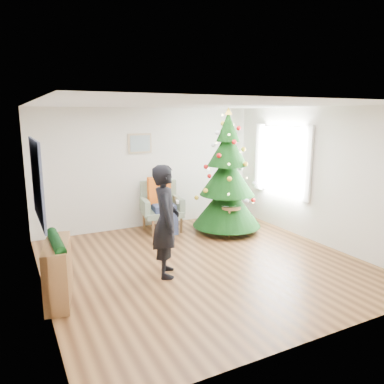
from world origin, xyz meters
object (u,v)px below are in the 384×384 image
christmas_tree (227,177)px  standing_man (166,221)px  stool (231,221)px  armchair (161,213)px  console (58,271)px

christmas_tree → standing_man: 2.51m
christmas_tree → standing_man: (-2.02, -1.46, -0.31)m
stool → armchair: (-1.13, 0.98, 0.08)m
armchair → console: bearing=-128.2°
armchair → console: size_ratio=1.05×
standing_man → christmas_tree: bearing=-34.8°
christmas_tree → console: bearing=-156.8°
armchair → console: 3.30m
christmas_tree → armchair: size_ratio=2.48×
armchair → console: (-2.42, -2.25, 0.01)m
armchair → standing_man: standing_man is taller
standing_man → console: size_ratio=1.73×
stool → standing_man: standing_man is taller
stool → standing_man: 2.34m
standing_man → console: standing_man is taller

